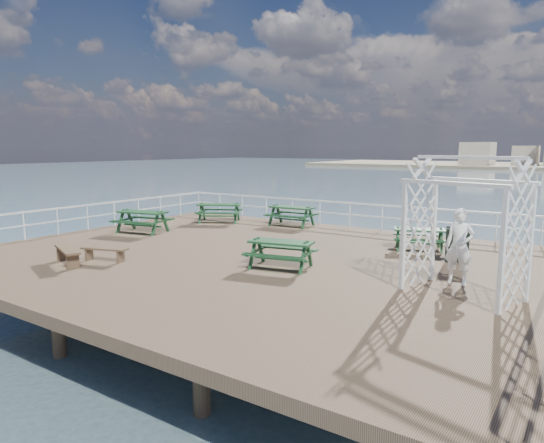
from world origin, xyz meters
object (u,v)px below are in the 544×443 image
at_px(picnic_table_d, 142,217).
at_px(picnic_table_e, 281,248).
at_px(trellis_arbor, 464,235).
at_px(picnic_table_a, 219,209).
at_px(flat_bench_near, 67,252).
at_px(flat_bench_far, 104,251).
at_px(picnic_table_b, 291,212).
at_px(picnic_table_c, 419,234).
at_px(person, 460,246).

relative_size(picnic_table_d, picnic_table_e, 1.11).
height_order(picnic_table_d, trellis_arbor, trellis_arbor).
xyz_separation_m(picnic_table_a, picnic_table_e, (7.12, -5.69, -0.05)).
bearing_deg(trellis_arbor, flat_bench_near, -145.61).
distance_m(picnic_table_a, flat_bench_far, 8.36).
bearing_deg(trellis_arbor, picnic_table_e, -161.55).
xyz_separation_m(picnic_table_b, trellis_arbor, (8.73, -6.51, 0.84)).
relative_size(picnic_table_b, flat_bench_near, 1.19).
xyz_separation_m(picnic_table_b, picnic_table_d, (-4.13, -4.91, 0.02)).
height_order(picnic_table_e, trellis_arbor, trellis_arbor).
height_order(picnic_table_d, flat_bench_near, picnic_table_d).
bearing_deg(picnic_table_c, picnic_table_d, 173.97).
distance_m(picnic_table_a, trellis_arbor, 13.30).
bearing_deg(picnic_table_a, picnic_table_b, -12.36).
relative_size(picnic_table_d, trellis_arbor, 0.71).
relative_size(picnic_table_a, trellis_arbor, 0.77).
bearing_deg(flat_bench_far, picnic_table_b, 65.67).
distance_m(picnic_table_b, flat_bench_far, 9.13).
relative_size(picnic_table_d, flat_bench_far, 1.53).
bearing_deg(flat_bench_far, picnic_table_d, 108.77).
bearing_deg(flat_bench_near, person, 44.90).
xyz_separation_m(picnic_table_d, picnic_table_e, (7.91, -1.78, -0.06)).
height_order(picnic_table_a, person, person).
distance_m(picnic_table_c, flat_bench_far, 10.28).
bearing_deg(picnic_table_c, flat_bench_near, -157.11).
relative_size(picnic_table_a, picnic_table_d, 1.08).
bearing_deg(picnic_table_e, picnic_table_c, 49.76).
bearing_deg(person, picnic_table_b, 144.65).
height_order(flat_bench_near, person, person).
bearing_deg(picnic_table_d, flat_bench_far, -66.16).
bearing_deg(picnic_table_b, picnic_table_d, -133.53).
bearing_deg(flat_bench_near, picnic_table_c, 66.45).
xyz_separation_m(picnic_table_c, trellis_arbor, (2.42, -4.57, 0.93)).
relative_size(picnic_table_e, person, 1.08).
relative_size(picnic_table_c, trellis_arbor, 0.63).
height_order(picnic_table_a, picnic_table_b, picnic_table_a).
relative_size(picnic_table_b, picnic_table_d, 0.89).
height_order(picnic_table_c, person, person).
height_order(picnic_table_b, picnic_table_d, picnic_table_d).
height_order(picnic_table_a, picnic_table_c, picnic_table_a).
height_order(picnic_table_b, person, person).
distance_m(picnic_table_a, picnic_table_d, 3.99).
bearing_deg(flat_bench_near, picnic_table_d, 137.49).
height_order(picnic_table_e, flat_bench_near, picnic_table_e).
height_order(picnic_table_a, trellis_arbor, trellis_arbor).
bearing_deg(picnic_table_c, picnic_table_b, 141.00).
xyz_separation_m(trellis_arbor, person, (-0.30, 0.96, -0.48)).
distance_m(picnic_table_e, person, 4.81).
height_order(picnic_table_c, picnic_table_e, picnic_table_e).
bearing_deg(picnic_table_b, picnic_table_e, -64.00).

